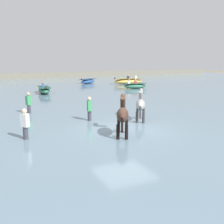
# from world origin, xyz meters

# --- Properties ---
(ground_plane) EXTENTS (120.00, 120.00, 0.00)m
(ground_plane) POSITION_xyz_m (0.00, 0.00, 0.00)
(ground_plane) COLOR #756B56
(water_surface) EXTENTS (90.00, 90.00, 0.36)m
(water_surface) POSITION_xyz_m (0.00, 10.00, 0.18)
(water_surface) COLOR slate
(water_surface) RESTS_ON ground
(horse_lead_dark_bay) EXTENTS (1.22, 1.81, 2.06)m
(horse_lead_dark_bay) POSITION_xyz_m (-0.49, -0.71, 1.22)
(horse_lead_dark_bay) COLOR #382319
(horse_lead_dark_bay) RESTS_ON ground
(horse_trailing_grey) EXTENTS (1.27, 1.70, 1.99)m
(horse_trailing_grey) POSITION_xyz_m (1.70, 1.35, 1.18)
(horse_trailing_grey) COLOR gray
(horse_trailing_grey) RESTS_ON ground
(boat_distant_east) EXTENTS (2.67, 1.64, 1.04)m
(boat_distant_east) POSITION_xyz_m (9.58, 15.04, 0.65)
(boat_distant_east) COLOR #337556
(boat_distant_east) RESTS_ON water_surface
(boat_near_port) EXTENTS (2.89, 2.41, 0.73)m
(boat_near_port) POSITION_xyz_m (7.11, 23.18, 0.66)
(boat_near_port) COLOR #28518E
(boat_near_port) RESTS_ON water_surface
(boat_near_starboard) EXTENTS (3.90, 2.08, 1.20)m
(boat_near_starboard) POSITION_xyz_m (11.53, 20.04, 0.73)
(boat_near_starboard) COLOR gold
(boat_near_starboard) RESTS_ON water_surface
(boat_distant_west) EXTENTS (1.33, 3.08, 1.09)m
(boat_distant_west) POSITION_xyz_m (-0.38, 15.22, 0.67)
(boat_distant_west) COLOR #337556
(boat_distant_west) RESTS_ON water_surface
(person_onlooker_right) EXTENTS (0.38, 0.34, 1.63)m
(person_onlooker_right) POSITION_xyz_m (-3.28, 5.91, 0.87)
(person_onlooker_right) COLOR #383842
(person_onlooker_right) RESTS_ON ground
(person_onlooker_left) EXTENTS (0.25, 0.35, 1.63)m
(person_onlooker_left) POSITION_xyz_m (-0.73, 2.51, 0.87)
(person_onlooker_left) COLOR #383842
(person_onlooker_left) RESTS_ON ground
(person_wading_close) EXTENTS (0.35, 0.38, 1.63)m
(person_wading_close) POSITION_xyz_m (-4.29, 0.52, 0.87)
(person_wading_close) COLOR #383842
(person_wading_close) RESTS_ON ground
(far_shoreline) EXTENTS (80.00, 2.40, 1.26)m
(far_shoreline) POSITION_xyz_m (0.00, 36.64, 0.63)
(far_shoreline) COLOR #706B5B
(far_shoreline) RESTS_ON ground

